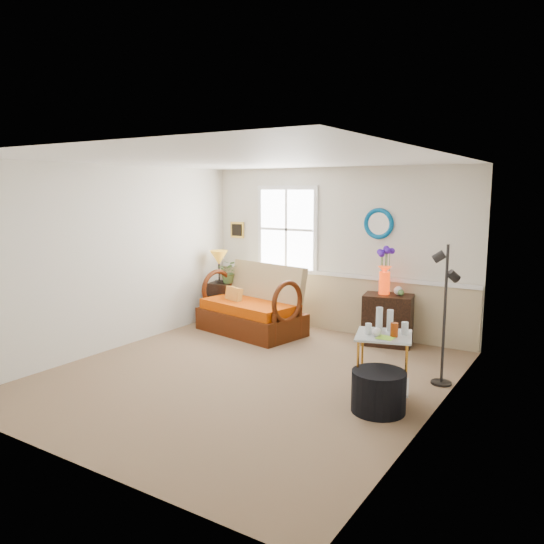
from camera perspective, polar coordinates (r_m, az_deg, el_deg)
The scene contains 19 objects.
floor at distance 6.63m, azimuth -2.75°, elevation -11.03°, with size 4.50×5.00×0.01m, color #816045.
ceiling at distance 6.25m, azimuth -2.93°, elevation 12.01°, with size 4.50×5.00×0.01m, color white.
walls at distance 6.31m, azimuth -2.84°, elevation 0.14°, with size 4.51×5.01×2.60m.
wainscot at distance 8.58m, azimuth 6.78°, elevation -3.34°, with size 4.46×0.02×0.90m, color tan.
chair_rail at distance 8.48m, azimuth 6.81°, elevation -0.25°, with size 4.46×0.04×0.06m, color white.
window at distance 8.83m, azimuth 1.59°, elevation 4.60°, with size 1.14×0.06×1.44m, color white, non-canonical shape.
picture at distance 9.40m, azimuth -3.75°, elevation 4.54°, with size 0.28×0.03×0.28m, color gold.
mirror at distance 8.13m, azimuth 11.42°, elevation 5.13°, with size 0.47×0.47×0.07m, color #046C9E.
loveseat at distance 8.39m, azimuth -2.28°, elevation -2.95°, with size 1.65×0.93×1.08m, color #541907, non-canonical shape.
throw_pillow at distance 8.51m, azimuth -4.20°, elevation -2.84°, with size 0.36×0.09×0.36m, color #E05712, non-canonical shape.
lamp_stand at distance 9.24m, azimuth -5.50°, elevation -3.18°, with size 0.38×0.38×0.67m, color black, non-canonical shape.
table_lamp at distance 9.11m, azimuth -5.72°, elevation 0.56°, with size 0.31×0.31×0.56m, color orange, non-canonical shape.
potted_plant at distance 9.11m, azimuth -4.63°, elevation -0.23°, with size 0.35×0.39×0.31m, color #4C723A.
cabinet at distance 7.95m, azimuth 12.34°, elevation -5.05°, with size 0.69×0.45×0.74m, color black, non-canonical shape.
flower_vase at distance 7.87m, azimuth 12.04°, elevation 0.12°, with size 0.20×0.20×0.69m, color #EE3207, non-canonical shape.
side_table at distance 5.90m, azimuth 11.84°, elevation -10.01°, with size 0.58×0.58×0.73m, color #C27F25, non-canonical shape.
tabletop_items at distance 5.79m, azimuth 12.23°, elevation -5.32°, with size 0.43×0.43×0.26m, color silver, non-canonical shape.
floor_lamp at distance 6.42m, azimuth 18.07°, elevation -4.48°, with size 0.24×0.24×1.65m, color black, non-canonical shape.
ottoman at distance 5.66m, azimuth 11.39°, elevation -12.48°, with size 0.56×0.56×0.43m, color black.
Camera 1 is at (3.59, -5.10, 2.26)m, focal length 35.00 mm.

